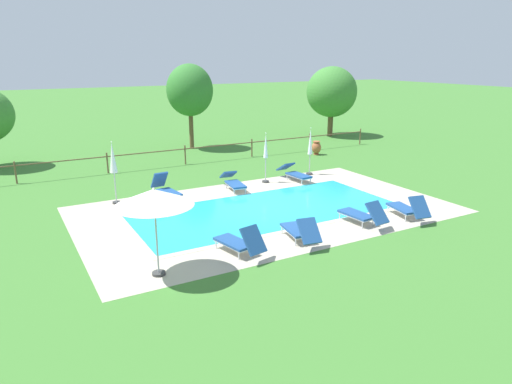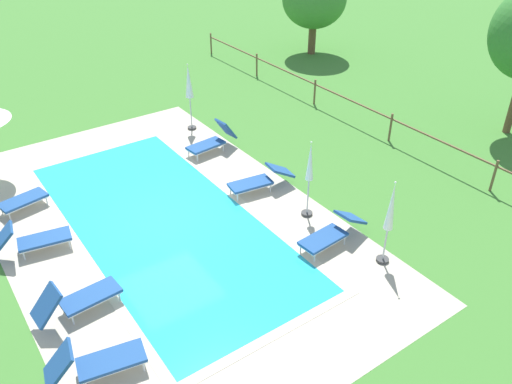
{
  "view_description": "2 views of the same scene",
  "coord_description": "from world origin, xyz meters",
  "px_view_note": "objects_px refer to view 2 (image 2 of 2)",
  "views": [
    {
      "loc": [
        -8.56,
        -14.52,
        5.6
      ],
      "look_at": [
        -0.14,
        0.5,
        0.6
      ],
      "focal_mm": 32.62,
      "sensor_mm": 36.0,
      "label": 1
    },
    {
      "loc": [
        11.17,
        -4.69,
        8.5
      ],
      "look_at": [
        1.17,
        2.35,
        0.73
      ],
      "focal_mm": 36.57,
      "sensor_mm": 36.0,
      "label": 2
    }
  ],
  "objects_px": {
    "sun_lounger_north_near_steps": "(331,233)",
    "patio_umbrella_closed_row_centre": "(390,213)",
    "patio_umbrella_closed_row_mid_west": "(310,170)",
    "sun_lounger_north_end": "(78,299)",
    "sun_lounger_north_mid": "(13,201)",
    "sun_lounger_south_mid": "(97,362)",
    "sun_lounger_south_far": "(32,240)",
    "sun_lounger_north_far": "(212,141)",
    "sun_lounger_south_near_corner": "(259,180)",
    "patio_umbrella_closed_row_west": "(189,86)"
  },
  "relations": [
    {
      "from": "sun_lounger_north_far",
      "to": "sun_lounger_north_near_steps",
      "type": "bearing_deg",
      "value": -1.35
    },
    {
      "from": "sun_lounger_south_mid",
      "to": "sun_lounger_north_near_steps",
      "type": "bearing_deg",
      "value": 94.51
    },
    {
      "from": "patio_umbrella_closed_row_centre",
      "to": "sun_lounger_south_far",
      "type": "bearing_deg",
      "value": -127.59
    },
    {
      "from": "sun_lounger_north_end",
      "to": "patio_umbrella_closed_row_centre",
      "type": "relative_size",
      "value": 0.83
    },
    {
      "from": "sun_lounger_north_near_steps",
      "to": "patio_umbrella_closed_row_centre",
      "type": "height_order",
      "value": "patio_umbrella_closed_row_centre"
    },
    {
      "from": "sun_lounger_north_end",
      "to": "sun_lounger_south_mid",
      "type": "relative_size",
      "value": 0.99
    },
    {
      "from": "sun_lounger_north_end",
      "to": "sun_lounger_north_far",
      "type": "bearing_deg",
      "value": 127.53
    },
    {
      "from": "sun_lounger_south_mid",
      "to": "sun_lounger_north_end",
      "type": "bearing_deg",
      "value": 171.2
    },
    {
      "from": "patio_umbrella_closed_row_mid_west",
      "to": "patio_umbrella_closed_row_centre",
      "type": "distance_m",
      "value": 2.68
    },
    {
      "from": "sun_lounger_north_near_steps",
      "to": "sun_lounger_north_far",
      "type": "relative_size",
      "value": 1.12
    },
    {
      "from": "sun_lounger_north_near_steps",
      "to": "patio_umbrella_closed_row_mid_west",
      "type": "bearing_deg",
      "value": 165.67
    },
    {
      "from": "sun_lounger_north_near_steps",
      "to": "sun_lounger_south_far",
      "type": "xyz_separation_m",
      "value": [
        -4.13,
        -6.43,
        0.03
      ]
    },
    {
      "from": "sun_lounger_north_far",
      "to": "patio_umbrella_closed_row_centre",
      "type": "bearing_deg",
      "value": 3.43
    },
    {
      "from": "sun_lounger_north_near_steps",
      "to": "sun_lounger_north_far",
      "type": "xyz_separation_m",
      "value": [
        -6.25,
        0.15,
        0.04
      ]
    },
    {
      "from": "sun_lounger_north_end",
      "to": "patio_umbrella_closed_row_mid_west",
      "type": "height_order",
      "value": "patio_umbrella_closed_row_mid_west"
    },
    {
      "from": "sun_lounger_south_near_corner",
      "to": "sun_lounger_south_mid",
      "type": "relative_size",
      "value": 1.08
    },
    {
      "from": "sun_lounger_north_near_steps",
      "to": "sun_lounger_north_mid",
      "type": "distance_m",
      "value": 8.92
    },
    {
      "from": "sun_lounger_north_mid",
      "to": "patio_umbrella_closed_row_west",
      "type": "height_order",
      "value": "patio_umbrella_closed_row_west"
    },
    {
      "from": "patio_umbrella_closed_row_mid_west",
      "to": "sun_lounger_south_mid",
      "type": "bearing_deg",
      "value": -74.48
    },
    {
      "from": "sun_lounger_north_near_steps",
      "to": "patio_umbrella_closed_row_mid_west",
      "type": "relative_size",
      "value": 0.89
    },
    {
      "from": "sun_lounger_north_mid",
      "to": "patio_umbrella_closed_row_mid_west",
      "type": "bearing_deg",
      "value": 54.26
    },
    {
      "from": "sun_lounger_north_end",
      "to": "patio_umbrella_closed_row_centre",
      "type": "xyz_separation_m",
      "value": [
        2.65,
        6.8,
        1.07
      ]
    },
    {
      "from": "sun_lounger_north_mid",
      "to": "patio_umbrella_closed_row_centre",
      "type": "relative_size",
      "value": 0.82
    },
    {
      "from": "sun_lounger_north_far",
      "to": "sun_lounger_south_mid",
      "type": "bearing_deg",
      "value": -44.5
    },
    {
      "from": "patio_umbrella_closed_row_mid_west",
      "to": "sun_lounger_north_end",
      "type": "bearing_deg",
      "value": -89.8
    },
    {
      "from": "sun_lounger_north_end",
      "to": "patio_umbrella_closed_row_centre",
      "type": "bearing_deg",
      "value": 68.74
    },
    {
      "from": "sun_lounger_north_near_steps",
      "to": "sun_lounger_north_mid",
      "type": "relative_size",
      "value": 1.09
    },
    {
      "from": "sun_lounger_north_end",
      "to": "sun_lounger_south_far",
      "type": "distance_m",
      "value": 2.77
    },
    {
      "from": "sun_lounger_north_far",
      "to": "sun_lounger_south_near_corner",
      "type": "distance_m",
      "value": 3.01
    },
    {
      "from": "sun_lounger_south_near_corner",
      "to": "patio_umbrella_closed_row_mid_west",
      "type": "xyz_separation_m",
      "value": [
        1.85,
        0.35,
        1.11
      ]
    },
    {
      "from": "patio_umbrella_closed_row_centre",
      "to": "sun_lounger_south_near_corner",
      "type": "bearing_deg",
      "value": -172.5
    },
    {
      "from": "sun_lounger_north_mid",
      "to": "sun_lounger_south_far",
      "type": "bearing_deg",
      "value": -1.34
    },
    {
      "from": "sun_lounger_north_near_steps",
      "to": "sun_lounger_north_end",
      "type": "distance_m",
      "value": 6.35
    },
    {
      "from": "sun_lounger_south_mid",
      "to": "sun_lounger_south_far",
      "type": "distance_m",
      "value": 4.64
    },
    {
      "from": "sun_lounger_north_mid",
      "to": "patio_umbrella_closed_row_mid_west",
      "type": "xyz_separation_m",
      "value": [
        4.85,
        6.74,
        1.07
      ]
    },
    {
      "from": "sun_lounger_north_mid",
      "to": "sun_lounger_north_near_steps",
      "type": "bearing_deg",
      "value": 45.66
    },
    {
      "from": "patio_umbrella_closed_row_west",
      "to": "sun_lounger_north_end",
      "type": "bearing_deg",
      "value": -44.16
    },
    {
      "from": "sun_lounger_north_far",
      "to": "sun_lounger_north_end",
      "type": "bearing_deg",
      "value": -52.47
    },
    {
      "from": "sun_lounger_north_near_steps",
      "to": "sun_lounger_north_end",
      "type": "relative_size",
      "value": 1.08
    },
    {
      "from": "patio_umbrella_closed_row_mid_west",
      "to": "patio_umbrella_closed_row_centre",
      "type": "bearing_deg",
      "value": 5.21
    },
    {
      "from": "sun_lounger_north_far",
      "to": "patio_umbrella_closed_row_west",
      "type": "relative_size",
      "value": 0.75
    },
    {
      "from": "patio_umbrella_closed_row_mid_west",
      "to": "patio_umbrella_closed_row_centre",
      "type": "height_order",
      "value": "patio_umbrella_closed_row_centre"
    },
    {
      "from": "sun_lounger_south_far",
      "to": "patio_umbrella_closed_row_mid_west",
      "type": "height_order",
      "value": "patio_umbrella_closed_row_mid_west"
    },
    {
      "from": "sun_lounger_north_mid",
      "to": "sun_lounger_south_mid",
      "type": "xyz_separation_m",
      "value": [
        6.75,
        -0.11,
        -0.01
      ]
    },
    {
      "from": "sun_lounger_north_near_steps",
      "to": "patio_umbrella_closed_row_centre",
      "type": "xyz_separation_m",
      "value": [
        1.28,
        0.6,
        1.1
      ]
    },
    {
      "from": "sun_lounger_north_mid",
      "to": "patio_umbrella_closed_row_west",
      "type": "distance_m",
      "value": 7.23
    },
    {
      "from": "sun_lounger_south_mid",
      "to": "patio_umbrella_closed_row_centre",
      "type": "relative_size",
      "value": 0.84
    },
    {
      "from": "sun_lounger_north_mid",
      "to": "patio_umbrella_closed_row_centre",
      "type": "bearing_deg",
      "value": 42.89
    },
    {
      "from": "sun_lounger_south_near_corner",
      "to": "sun_lounger_north_far",
      "type": "bearing_deg",
      "value": 177.26
    },
    {
      "from": "sun_lounger_north_near_steps",
      "to": "sun_lounger_south_far",
      "type": "relative_size",
      "value": 1.05
    }
  ]
}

